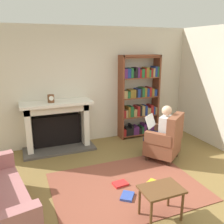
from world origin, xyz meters
TOP-DOWN VIEW (x-y plane):
  - ground at (0.00, 0.00)m, footprint 14.00×14.00m
  - back_wall at (0.00, 2.55)m, footprint 5.60×0.10m
  - side_wall_right at (2.65, 1.25)m, footprint 0.10×5.20m
  - area_rug at (0.00, 0.30)m, footprint 2.40×1.80m
  - fireplace at (-0.78, 2.30)m, footprint 1.56×0.64m
  - mantel_clock at (-0.89, 2.20)m, footprint 0.14×0.14m
  - bookshelf at (1.29, 2.33)m, footprint 1.03×0.32m
  - armchair_reading at (1.16, 0.92)m, footprint 0.89×0.88m
  - seated_reader at (1.09, 1.01)m, footprint 0.56×0.59m
  - side_table at (0.11, -0.55)m, footprint 0.56×0.39m
  - scattered_books at (0.05, 0.15)m, footprint 0.82×0.61m

SIDE VIEW (x-z plane):
  - ground at x=0.00m, z-range 0.00..0.00m
  - area_rug at x=0.00m, z-range 0.00..0.01m
  - scattered_books at x=0.05m, z-range 0.01..0.05m
  - side_table at x=0.11m, z-range 0.16..0.61m
  - armchair_reading at x=1.16m, z-range -0.06..0.91m
  - fireplace at x=-0.78m, z-range 0.03..1.14m
  - seated_reader at x=1.09m, z-range 0.05..1.19m
  - bookshelf at x=1.29m, z-range -0.03..2.03m
  - mantel_clock at x=-0.89m, z-range 1.11..1.27m
  - back_wall at x=0.00m, z-range 0.00..2.70m
  - side_wall_right at x=2.65m, z-range 0.00..2.70m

